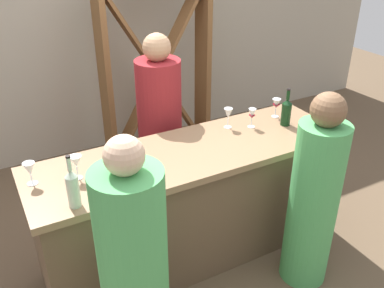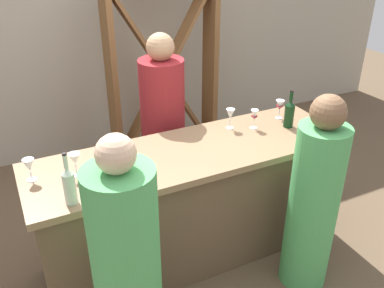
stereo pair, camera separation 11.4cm
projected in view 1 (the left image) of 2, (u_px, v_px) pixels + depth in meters
The scene contains 15 objects.
ground_plane at pixel (192, 252), 3.51m from camera, with size 12.00×12.00×0.00m, color brown.
back_wall at pixel (94, 27), 4.55m from camera, with size 8.00×0.10×2.80m, color #B2A893.
bar_counter at pixel (192, 204), 3.28m from camera, with size 2.37×0.72×0.96m.
wine_rack at pixel (157, 74), 4.53m from camera, with size 1.20×0.28×1.93m.
wine_bottle_leftmost_clear_pale at pixel (73, 187), 2.41m from camera, with size 0.07×0.07×0.34m.
wine_bottle_second_left_amber_brown at pixel (119, 170), 2.58m from camera, with size 0.07×0.07×0.33m.
wine_bottle_center_dark_green at pixel (286, 111), 3.37m from camera, with size 0.08×0.08×0.31m.
wine_glass_near_left at pixel (76, 162), 2.67m from camera, with size 0.08×0.08×0.16m.
wine_glass_near_center at pixel (30, 170), 2.62m from camera, with size 0.08×0.08×0.15m.
wine_glass_near_right at pixel (252, 115), 3.34m from camera, with size 0.06×0.06×0.16m.
wine_glass_far_left at pixel (276, 104), 3.51m from camera, with size 0.07×0.07×0.16m.
wine_glass_far_center at pixel (228, 114), 3.33m from camera, with size 0.07×0.07×0.16m.
person_left_guest at pixel (313, 200), 2.97m from camera, with size 0.44×0.44×1.50m.
person_center_guest at pixel (134, 275), 2.32m from camera, with size 0.44×0.44×1.57m.
person_right_guest at pixel (160, 135), 3.70m from camera, with size 0.47×0.47×1.65m.
Camera 1 is at (-1.28, -2.35, 2.45)m, focal length 39.71 mm.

